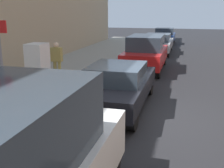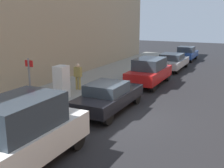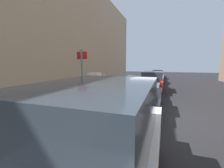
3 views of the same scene
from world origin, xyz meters
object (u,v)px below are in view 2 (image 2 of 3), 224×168
(parked_sedan_dark, at_px, (109,96))
(parked_sedan_silver, at_px, (172,61))
(discarded_refrigerator, at_px, (62,82))
(parked_van_white, at_px, (21,134))
(parked_suv_red, at_px, (149,71))
(pedestrian_walking_far, at_px, (78,75))
(parked_hatchback_blue, at_px, (186,53))
(street_sign_post, at_px, (30,90))

(parked_sedan_dark, xyz_separation_m, parked_sedan_silver, (-0.00, 11.98, -0.02))
(discarded_refrigerator, distance_m, parked_van_white, 6.82)
(discarded_refrigerator, relative_size, parked_suv_red, 0.39)
(pedestrian_walking_far, distance_m, parked_hatchback_blue, 15.70)
(street_sign_post, bearing_deg, discarded_refrigerator, 110.39)
(parked_hatchback_blue, bearing_deg, street_sign_post, -94.15)
(parked_suv_red, bearing_deg, discarded_refrigerator, -118.38)
(parked_van_white, xyz_separation_m, parked_suv_red, (-0.00, 11.67, -0.16))
(parked_van_white, relative_size, parked_sedan_dark, 1.03)
(parked_suv_red, bearing_deg, street_sign_post, -99.21)
(parked_hatchback_blue, bearing_deg, pedestrian_walking_far, -101.73)
(street_sign_post, height_order, pedestrian_walking_far, street_sign_post)
(parked_sedan_dark, height_order, parked_hatchback_blue, parked_hatchback_blue)
(parked_suv_red, height_order, parked_hatchback_blue, parked_suv_red)
(discarded_refrigerator, xyz_separation_m, parked_hatchback_blue, (3.00, 17.26, -0.30))
(parked_van_white, height_order, parked_sedan_silver, parked_van_white)
(pedestrian_walking_far, xyz_separation_m, parked_sedan_dark, (3.19, -2.30, -0.31))
(parked_van_white, bearing_deg, street_sign_post, 125.02)
(parked_sedan_dark, bearing_deg, parked_van_white, -90.00)
(pedestrian_walking_far, distance_m, parked_sedan_silver, 10.20)
(parked_van_white, height_order, parked_sedan_dark, parked_van_white)
(pedestrian_walking_far, bearing_deg, discarded_refrigerator, 148.14)
(parked_sedan_dark, bearing_deg, parked_suv_red, 90.00)
(parked_suv_red, bearing_deg, parked_van_white, -90.00)
(street_sign_post, bearing_deg, pedestrian_walking_far, 105.85)
(pedestrian_walking_far, height_order, parked_van_white, parked_van_white)
(pedestrian_walking_far, relative_size, parked_sedan_silver, 0.34)
(street_sign_post, relative_size, pedestrian_walking_far, 1.75)
(discarded_refrigerator, distance_m, parked_hatchback_blue, 17.52)
(pedestrian_walking_far, xyz_separation_m, parked_van_white, (3.19, -8.02, 0.02))
(parked_sedan_silver, xyz_separation_m, parked_hatchback_blue, (-0.00, 5.69, 0.02))
(discarded_refrigerator, bearing_deg, parked_sedan_dark, -7.79)
(street_sign_post, height_order, parked_suv_red, street_sign_post)
(street_sign_post, xyz_separation_m, pedestrian_walking_far, (-1.65, 5.82, -0.64))
(parked_sedan_dark, relative_size, parked_hatchback_blue, 1.17)
(discarded_refrigerator, height_order, pedestrian_walking_far, discarded_refrigerator)
(pedestrian_walking_far, xyz_separation_m, parked_sedan_silver, (3.19, 9.68, -0.34))
(parked_sedan_dark, relative_size, parked_suv_red, 1.01)
(street_sign_post, bearing_deg, parked_suv_red, 80.79)
(parked_van_white, bearing_deg, parked_suv_red, 90.00)
(pedestrian_walking_far, relative_size, parked_sedan_dark, 0.35)
(street_sign_post, height_order, parked_sedan_silver, street_sign_post)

